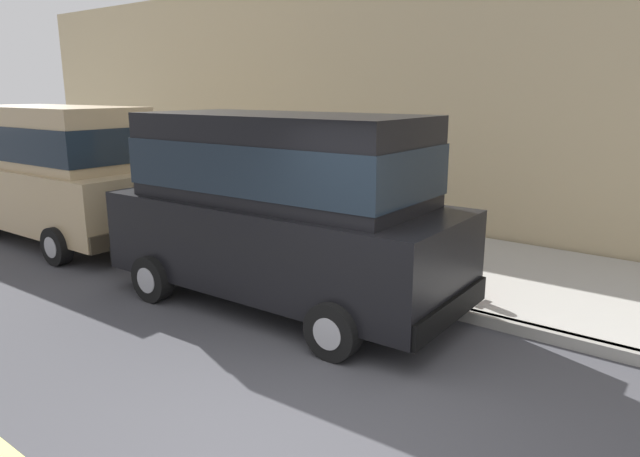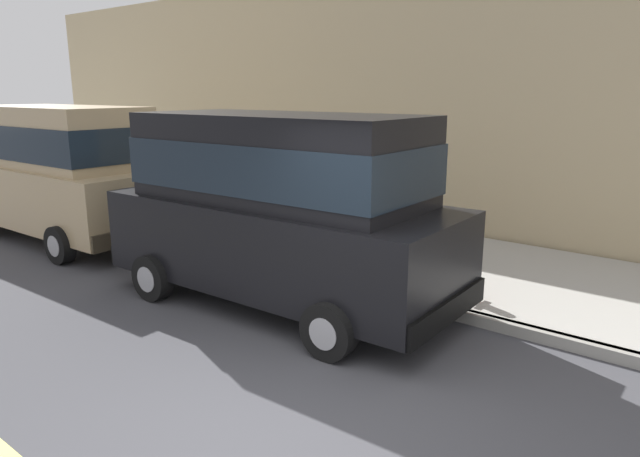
{
  "view_description": "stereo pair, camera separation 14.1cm",
  "coord_description": "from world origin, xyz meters",
  "views": [
    {
      "loc": [
        -3.24,
        -2.74,
        2.81
      ],
      "look_at": [
        3.16,
        2.26,
        0.85
      ],
      "focal_mm": 32.29,
      "sensor_mm": 36.0,
      "label": 1
    },
    {
      "loc": [
        -3.15,
        -2.85,
        2.81
      ],
      "look_at": [
        3.16,
        2.26,
        0.85
      ],
      "focal_mm": 32.29,
      "sensor_mm": 36.0,
      "label": 2
    }
  ],
  "objects": [
    {
      "name": "ground_plane",
      "position": [
        0.0,
        0.0,
        0.0
      ],
      "size": [
        80.0,
        80.0,
        0.0
      ],
      "primitive_type": "plane",
      "color": "#424247"
    },
    {
      "name": "curb",
      "position": [
        3.2,
        0.0,
        0.07
      ],
      "size": [
        0.16,
        64.0,
        0.14
      ],
      "primitive_type": "cube",
      "color": "gray",
      "rests_on": "ground"
    },
    {
      "name": "sidewalk",
      "position": [
        5.0,
        0.0,
        0.07
      ],
      "size": [
        3.6,
        64.0,
        0.14
      ],
      "primitive_type": "cube",
      "color": "#A8A59E",
      "rests_on": "ground"
    },
    {
      "name": "car_black_van",
      "position": [
        2.22,
        2.17,
        1.39
      ],
      "size": [
        2.26,
        4.97,
        2.52
      ],
      "color": "black",
      "rests_on": "ground"
    },
    {
      "name": "car_tan_van",
      "position": [
        2.17,
        7.77,
        1.39
      ],
      "size": [
        2.24,
        4.95,
        2.52
      ],
      "color": "tan",
      "rests_on": "ground"
    },
    {
      "name": "dog_grey",
      "position": [
        4.62,
        2.35,
        0.43
      ],
      "size": [
        0.63,
        0.51,
        0.49
      ],
      "color": "#999691",
      "rests_on": "sidewalk"
    },
    {
      "name": "fire_hydrant",
      "position": [
        3.65,
        0.33,
        0.48
      ],
      "size": [
        0.34,
        0.24,
        0.72
      ],
      "color": "red",
      "rests_on": "sidewalk"
    },
    {
      "name": "building_facade",
      "position": [
        7.1,
        5.77,
        2.57
      ],
      "size": [
        0.5,
        20.0,
        5.14
      ],
      "primitive_type": "cube",
      "color": "tan",
      "rests_on": "ground"
    }
  ]
}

